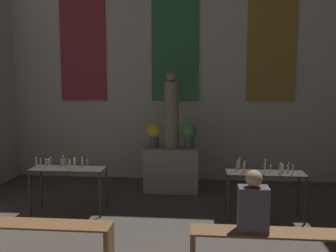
{
  "coord_description": "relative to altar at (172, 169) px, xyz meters",
  "views": [
    {
      "loc": [
        0.63,
        1.88,
        2.26
      ],
      "look_at": [
        0.0,
        8.63,
        1.44
      ],
      "focal_mm": 40.0,
      "sensor_mm": 36.0,
      "label": 1
    }
  ],
  "objects": [
    {
      "name": "altar",
      "position": [
        0.0,
        0.0,
        0.0
      ],
      "size": [
        1.11,
        0.64,
        0.9
      ],
      "color": "gray",
      "rests_on": "ground_plane"
    },
    {
      "name": "candle_rack_left",
      "position": [
        -1.66,
        -1.45,
        0.24
      ],
      "size": [
        1.26,
        0.51,
        0.97
      ],
      "color": "#332D28",
      "rests_on": "ground_plane"
    },
    {
      "name": "pew_back_right",
      "position": [
        1.55,
        -3.15,
        -0.11
      ],
      "size": [
        2.11,
        0.36,
        0.46
      ],
      "color": "brown",
      "rests_on": "ground_plane"
    },
    {
      "name": "candle_rack_right",
      "position": [
        1.66,
        -1.45,
        0.24
      ],
      "size": [
        1.26,
        0.51,
        0.98
      ],
      "color": "#332D28",
      "rests_on": "ground_plane"
    },
    {
      "name": "person_seated",
      "position": [
        1.24,
        -3.15,
        0.34
      ],
      "size": [
        0.36,
        0.24,
        0.75
      ],
      "color": "#564C56",
      "rests_on": "pew_back_right"
    },
    {
      "name": "flower_vase_left",
      "position": [
        -0.36,
        0.0,
        0.75
      ],
      "size": [
        0.31,
        0.31,
        0.51
      ],
      "color": "#4C5666",
      "rests_on": "altar"
    },
    {
      "name": "statue",
      "position": [
        0.0,
        0.0,
        1.17
      ],
      "size": [
        0.29,
        0.29,
        1.54
      ],
      "color": "gray",
      "rests_on": "altar"
    },
    {
      "name": "wall_back",
      "position": [
        0.0,
        0.97,
        2.42
      ],
      "size": [
        7.76,
        0.16,
        5.67
      ],
      "color": "beige",
      "rests_on": "ground_plane"
    },
    {
      "name": "pew_back_left",
      "position": [
        -1.55,
        -3.15,
        -0.11
      ],
      "size": [
        2.11,
        0.36,
        0.46
      ],
      "color": "brown",
      "rests_on": "ground_plane"
    },
    {
      "name": "flower_vase_right",
      "position": [
        0.36,
        0.0,
        0.75
      ],
      "size": [
        0.31,
        0.31,
        0.51
      ],
      "color": "#4C5666",
      "rests_on": "altar"
    }
  ]
}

